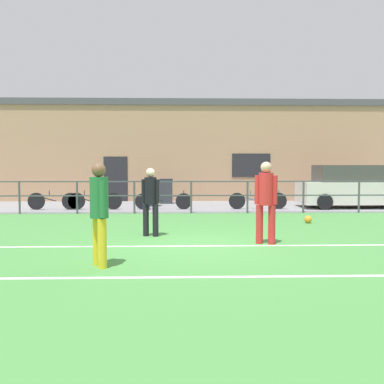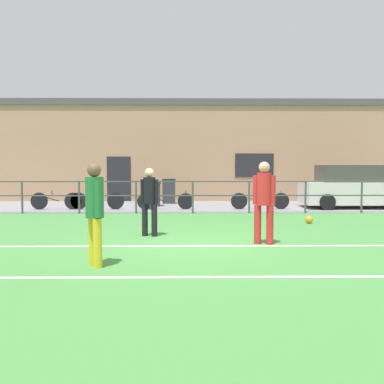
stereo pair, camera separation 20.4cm
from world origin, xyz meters
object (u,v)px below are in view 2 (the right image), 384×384
object	(u,v)px
player_goalkeeper	(149,198)
bicycle_parked_2	(94,201)
bicycle_parked_4	(260,201)
player_striker	(95,208)
bicycle_parked_0	(165,201)
parked_car_red	(356,188)
trash_bin_1	(153,194)
trash_bin_0	(169,191)
bicycle_parked_3	(59,201)
spectator_child	(148,192)
soccer_ball_match	(309,220)
player_winger	(264,197)

from	to	relation	value
player_goalkeeper	bicycle_parked_2	world-z (taller)	player_goalkeeper
player_goalkeeper	bicycle_parked_4	xyz separation A→B (m)	(3.69, 6.06, -0.58)
player_striker	bicycle_parked_2	size ratio (longest dim) A/B	0.77
bicycle_parked_0	bicycle_parked_2	xyz separation A→B (m)	(-2.71, 0.00, 0.01)
parked_car_red	bicycle_parked_4	size ratio (longest dim) A/B	1.92
player_striker	player_goalkeeper	bearing A→B (deg)	-40.24
trash_bin_1	player_goalkeeper	bearing A→B (deg)	-86.07
player_goalkeeper	trash_bin_0	xyz separation A→B (m)	(0.11, 8.62, -0.36)
player_striker	bicycle_parked_0	world-z (taller)	player_striker
player_goalkeeper	bicycle_parked_0	xyz separation A→B (m)	(0.08, 6.06, -0.59)
player_goalkeeper	parked_car_red	size ratio (longest dim) A/B	0.38
bicycle_parked_2	trash_bin_1	xyz separation A→B (m)	(2.12, 1.32, 0.16)
player_goalkeeper	player_striker	xyz separation A→B (m)	(-0.65, -3.10, 0.06)
bicycle_parked_2	player_goalkeeper	bearing A→B (deg)	-66.56
player_goalkeeper	bicycle_parked_3	size ratio (longest dim) A/B	0.76
player_striker	spectator_child	distance (m)	9.10
bicycle_parked_0	bicycle_parked_3	xyz separation A→B (m)	(-4.04, 0.00, 0.01)
parked_car_red	player_striker	bearing A→B (deg)	-130.31
bicycle_parked_3	trash_bin_1	bearing A→B (deg)	20.92
spectator_child	bicycle_parked_3	xyz separation A→B (m)	(-3.39, 0.07, -0.33)
trash_bin_1	spectator_child	bearing A→B (deg)	-92.66
bicycle_parked_2	bicycle_parked_4	distance (m)	6.32
player_goalkeeper	trash_bin_1	xyz separation A→B (m)	(-0.51, 7.38, -0.41)
soccer_ball_match	bicycle_parked_0	bearing A→B (deg)	138.70
bicycle_parked_2	bicycle_parked_3	world-z (taller)	bicycle_parked_3
trash_bin_0	parked_car_red	bearing A→B (deg)	-15.20
player_goalkeeper	bicycle_parked_4	size ratio (longest dim) A/B	0.73
bicycle_parked_0	trash_bin_1	xyz separation A→B (m)	(-0.59, 1.32, 0.17)
bicycle_parked_4	trash_bin_1	size ratio (longest dim) A/B	2.26
spectator_child	bicycle_parked_4	world-z (taller)	spectator_child
player_winger	spectator_child	world-z (taller)	player_winger
parked_car_red	bicycle_parked_0	bearing A→B (deg)	-175.99
player_striker	trash_bin_1	distance (m)	10.49
trash_bin_0	trash_bin_1	xyz separation A→B (m)	(-0.62, -1.23, -0.05)
spectator_child	bicycle_parked_0	bearing A→B (deg)	-169.31
bicycle_parked_2	bicycle_parked_4	world-z (taller)	bicycle_parked_2
bicycle_parked_4	trash_bin_1	distance (m)	4.40
soccer_ball_match	bicycle_parked_2	xyz separation A→B (m)	(-7.11, 3.87, 0.24)
soccer_ball_match	bicycle_parked_2	bearing A→B (deg)	151.46
player_goalkeeper	soccer_ball_match	size ratio (longest dim) A/B	7.37
player_goalkeeper	bicycle_parked_3	distance (m)	7.26
soccer_ball_match	bicycle_parked_4	distance (m)	3.95
bicycle_parked_3	bicycle_parked_4	size ratio (longest dim) A/B	0.97
parked_car_red	trash_bin_0	world-z (taller)	parked_car_red
spectator_child	bicycle_parked_4	xyz separation A→B (m)	(4.26, 0.07, -0.34)
bicycle_parked_0	trash_bin_0	bearing A→B (deg)	89.28
bicycle_parked_3	bicycle_parked_4	xyz separation A→B (m)	(7.65, -0.00, -0.01)
player_striker	parked_car_red	size ratio (longest dim) A/B	0.41
player_goalkeeper	bicycle_parked_0	distance (m)	6.09
parked_car_red	trash_bin_1	bearing A→B (deg)	174.39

